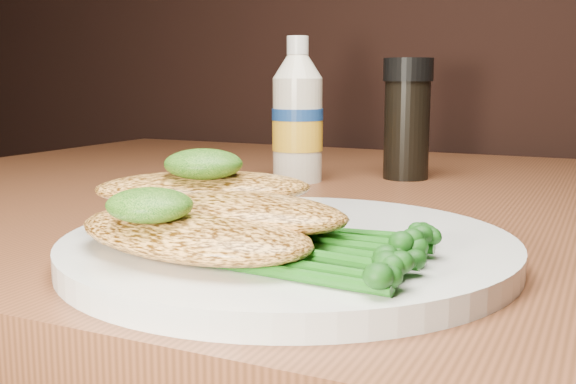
% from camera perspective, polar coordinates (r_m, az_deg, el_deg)
% --- Properties ---
extents(plate, '(0.28, 0.28, 0.01)m').
position_cam_1_polar(plate, '(0.43, 0.07, -4.62)').
color(plate, silver).
rests_on(plate, dining_table).
extents(chicken_front, '(0.17, 0.11, 0.02)m').
position_cam_1_polar(chicken_front, '(0.39, -7.98, -3.39)').
color(chicken_front, '#EFA34C').
rests_on(chicken_front, plate).
extents(chicken_mid, '(0.15, 0.08, 0.02)m').
position_cam_1_polar(chicken_mid, '(0.41, -4.46, -1.56)').
color(chicken_mid, '#EFA34C').
rests_on(chicken_mid, plate).
extents(chicken_back, '(0.16, 0.13, 0.02)m').
position_cam_1_polar(chicken_back, '(0.45, -6.99, 0.30)').
color(chicken_back, '#EFA34C').
rests_on(chicken_back, plate).
extents(pesto_front, '(0.05, 0.05, 0.02)m').
position_cam_1_polar(pesto_front, '(0.38, -11.38, -1.06)').
color(pesto_front, black).
rests_on(pesto_front, chicken_front).
extents(pesto_back, '(0.05, 0.05, 0.02)m').
position_cam_1_polar(pesto_back, '(0.43, -7.02, 2.31)').
color(pesto_back, black).
rests_on(pesto_back, chicken_back).
extents(broccolini_bundle, '(0.15, 0.12, 0.02)m').
position_cam_1_polar(broccolini_bundle, '(0.38, 2.84, -4.04)').
color(broccolini_bundle, '#195813').
rests_on(broccolini_bundle, plate).
extents(mayo_bottle, '(0.06, 0.06, 0.16)m').
position_cam_1_polar(mayo_bottle, '(0.75, 0.79, 6.82)').
color(mayo_bottle, beige).
rests_on(mayo_bottle, dining_table).
extents(pepper_grinder, '(0.07, 0.07, 0.13)m').
position_cam_1_polar(pepper_grinder, '(0.78, 9.81, 5.96)').
color(pepper_grinder, black).
rests_on(pepper_grinder, dining_table).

